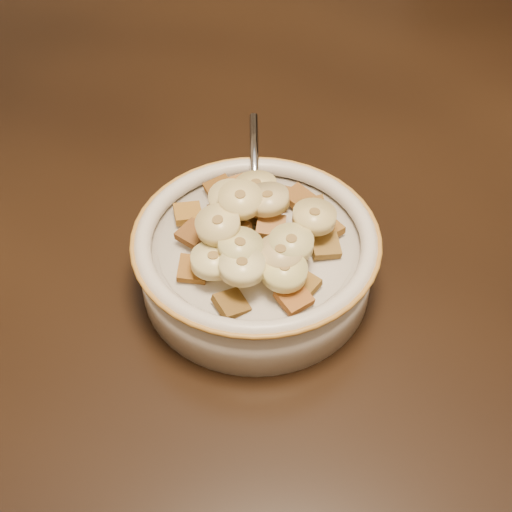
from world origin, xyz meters
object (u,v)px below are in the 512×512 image
Objects in this scene: table at (378,219)px; cereal_bowl at (256,264)px; chair at (470,78)px; spoon at (255,215)px.

cereal_bowl is (-0.03, -0.14, 0.04)m from table.
chair is 25.64× the size of spoon.
chair is at bearing 103.91° from table.
cereal_bowl is 0.04m from spoon.
table is 8.11× the size of cereal_bowl.
table is 33.80× the size of spoon.
table is 0.14m from spoon.
chair is at bearing 98.30° from cereal_bowl.
cereal_bowl reaches higher than table.
spoon is (-0.05, -0.12, 0.07)m from table.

